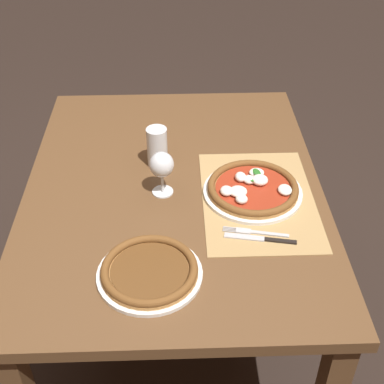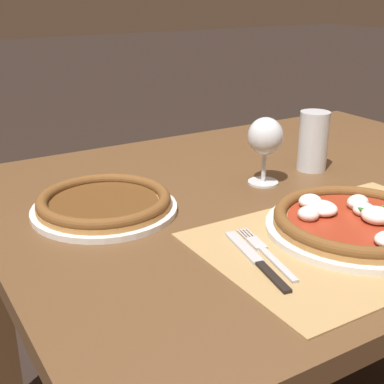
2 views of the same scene
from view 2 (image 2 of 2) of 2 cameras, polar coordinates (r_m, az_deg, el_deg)
dining_table at (r=1.28m, az=9.81°, el=-3.30°), size 1.32×1.00×0.74m
paper_placemat at (r=1.00m, az=16.44°, el=-4.84°), size 0.53×0.36×0.00m
pizza_near at (r=1.02m, az=17.00°, el=-3.04°), size 0.33×0.33×0.05m
pizza_far at (r=1.09m, az=-9.35°, el=-1.21°), size 0.29×0.29×0.04m
wine_glass at (r=1.21m, az=7.82°, el=5.61°), size 0.08×0.08×0.16m
pint_glass at (r=1.34m, az=12.79°, el=5.20°), size 0.07×0.07×0.15m
fork at (r=0.92m, az=7.86°, el=-6.40°), size 0.06×0.20×0.00m
knife at (r=0.89m, az=6.81°, el=-7.14°), size 0.06×0.21×0.01m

